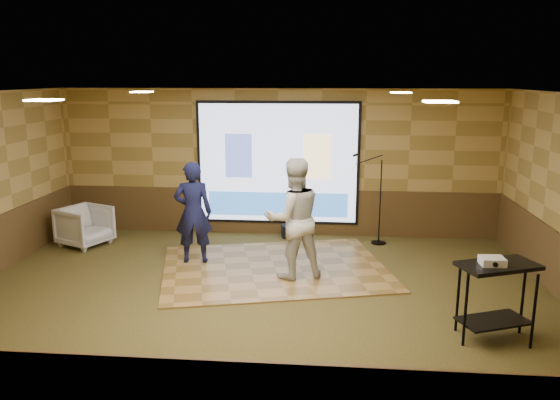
# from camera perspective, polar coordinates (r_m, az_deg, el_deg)

# --- Properties ---
(ground) EXTENTS (9.00, 9.00, 0.00)m
(ground) POSITION_cam_1_polar(r_m,az_deg,el_deg) (8.24, -2.50, -10.30)
(ground) COLOR #303719
(ground) RESTS_ON ground
(room_shell) EXTENTS (9.04, 7.04, 3.02)m
(room_shell) POSITION_cam_1_polar(r_m,az_deg,el_deg) (7.67, -2.65, 4.25)
(room_shell) COLOR tan
(room_shell) RESTS_ON ground
(wainscot_back) EXTENTS (9.00, 0.04, 0.95)m
(wainscot_back) POSITION_cam_1_polar(r_m,az_deg,el_deg) (11.38, -0.21, -1.22)
(wainscot_back) COLOR #523A1B
(wainscot_back) RESTS_ON ground
(projector_screen) EXTENTS (3.32, 0.06, 2.52)m
(projector_screen) POSITION_cam_1_polar(r_m,az_deg,el_deg) (11.14, -0.24, 3.72)
(projector_screen) COLOR black
(projector_screen) RESTS_ON room_shell
(downlight_nw) EXTENTS (0.32, 0.32, 0.02)m
(downlight_nw) POSITION_cam_1_polar(r_m,az_deg,el_deg) (9.86, -14.25, 10.89)
(downlight_nw) COLOR #FDE9BE
(downlight_nw) RESTS_ON room_shell
(downlight_ne) EXTENTS (0.32, 0.32, 0.02)m
(downlight_ne) POSITION_cam_1_polar(r_m,az_deg,el_deg) (9.39, 12.52, 10.90)
(downlight_ne) COLOR #FDE9BE
(downlight_ne) RESTS_ON room_shell
(downlight_sw) EXTENTS (0.32, 0.32, 0.02)m
(downlight_sw) POSITION_cam_1_polar(r_m,az_deg,el_deg) (6.83, -23.44, 9.56)
(downlight_sw) COLOR #FDE9BE
(downlight_sw) RESTS_ON room_shell
(downlight_se) EXTENTS (0.32, 0.32, 0.02)m
(downlight_se) POSITION_cam_1_polar(r_m,az_deg,el_deg) (6.13, 16.38, 9.83)
(downlight_se) COLOR #FDE9BE
(downlight_se) RESTS_ON room_shell
(dance_floor) EXTENTS (4.34, 3.69, 0.03)m
(dance_floor) POSITION_cam_1_polar(r_m,az_deg,el_deg) (9.45, -0.56, -7.11)
(dance_floor) COLOR olive
(dance_floor) RESTS_ON ground
(player_left) EXTENTS (0.71, 0.52, 1.79)m
(player_left) POSITION_cam_1_polar(r_m,az_deg,el_deg) (9.60, -9.06, -1.30)
(player_left) COLOR #13163C
(player_left) RESTS_ON dance_floor
(player_right) EXTENTS (1.16, 1.04, 1.96)m
(player_right) POSITION_cam_1_polar(r_m,az_deg,el_deg) (8.74, 1.44, -1.96)
(player_right) COLOR beige
(player_right) RESTS_ON dance_floor
(av_table) EXTENTS (0.95, 0.50, 1.00)m
(av_table) POSITION_cam_1_polar(r_m,az_deg,el_deg) (7.30, 21.68, -8.37)
(av_table) COLOR black
(av_table) RESTS_ON ground
(projector) EXTENTS (0.29, 0.25, 0.09)m
(projector) POSITION_cam_1_polar(r_m,az_deg,el_deg) (7.12, 21.30, -5.97)
(projector) COLOR white
(projector) RESTS_ON av_table
(mic_stand) EXTENTS (0.71, 0.29, 1.80)m
(mic_stand) POSITION_cam_1_polar(r_m,az_deg,el_deg) (10.88, 10.05, -1.99)
(mic_stand) COLOR black
(mic_stand) RESTS_ON ground
(banquet_chair) EXTENTS (1.11, 1.10, 0.77)m
(banquet_chair) POSITION_cam_1_polar(r_m,az_deg,el_deg) (11.28, -19.72, -2.58)
(banquet_chair) COLOR gray
(banquet_chair) RESTS_ON ground
(duffel_bag) EXTENTS (0.46, 0.36, 0.26)m
(duffel_bag) POSITION_cam_1_polar(r_m,az_deg,el_deg) (11.22, 1.26, -3.25)
(duffel_bag) COLOR black
(duffel_bag) RESTS_ON ground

